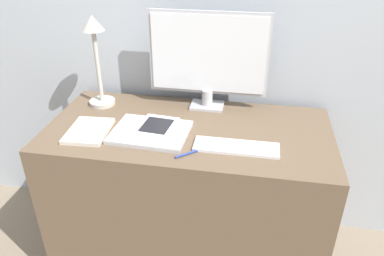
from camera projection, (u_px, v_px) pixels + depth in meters
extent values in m
cube|color=brown|center=(189.00, 196.00, 1.76)|extent=(1.20, 0.59, 0.74)
cube|color=#B7B7BC|center=(207.00, 106.00, 1.76)|extent=(0.15, 0.11, 0.01)
cylinder|color=#B7B7BC|center=(207.00, 97.00, 1.74)|extent=(0.05, 0.05, 0.07)
cube|color=#B7B7BC|center=(208.00, 54.00, 1.64)|extent=(0.53, 0.01, 0.37)
cube|color=white|center=(208.00, 54.00, 1.64)|extent=(0.50, 0.01, 0.34)
cube|color=silver|center=(236.00, 147.00, 1.44)|extent=(0.33, 0.10, 0.01)
cube|color=silver|center=(236.00, 146.00, 1.43)|extent=(0.30, 0.08, 0.00)
cube|color=#BCBCC1|center=(151.00, 133.00, 1.54)|extent=(0.32, 0.25, 0.01)
cube|color=silver|center=(150.00, 131.00, 1.53)|extent=(0.32, 0.25, 0.01)
cube|color=white|center=(157.00, 126.00, 1.55)|extent=(0.16, 0.20, 0.01)
cube|color=black|center=(157.00, 125.00, 1.55)|extent=(0.13, 0.14, 0.00)
cylinder|color=#BCB7AD|center=(102.00, 102.00, 1.78)|extent=(0.12, 0.12, 0.02)
cylinder|color=#BCB7AD|center=(98.00, 67.00, 1.70)|extent=(0.02, 0.02, 0.33)
cone|color=#BCB7AD|center=(92.00, 23.00, 1.60)|extent=(0.10, 0.10, 0.07)
cube|color=silver|center=(89.00, 131.00, 1.55)|extent=(0.17, 0.23, 0.02)
cube|color=silver|center=(85.00, 133.00, 1.51)|extent=(0.09, 0.04, 0.00)
cylinder|color=navy|center=(192.00, 152.00, 1.41)|extent=(0.11, 0.10, 0.01)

